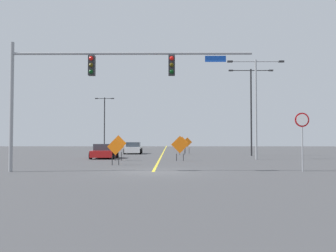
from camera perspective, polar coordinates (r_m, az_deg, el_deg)
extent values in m
plane|color=#444447|center=(19.05, -2.35, -7.22)|extent=(132.78, 132.78, 0.00)
cube|color=yellow|center=(55.87, -0.58, -3.81)|extent=(0.16, 73.77, 0.01)
cylinder|color=gray|center=(20.78, -23.37, 2.82)|extent=(0.20, 0.20, 6.84)
cylinder|color=gray|center=(19.59, -5.71, 11.26)|extent=(12.64, 0.14, 0.14)
cube|color=black|center=(19.78, -11.88, 9.25)|extent=(0.34, 0.32, 1.05)
sphere|color=red|center=(19.69, -11.98, 10.34)|extent=(0.22, 0.22, 0.22)
sphere|color=#3C3106|center=(19.62, -11.99, 9.35)|extent=(0.22, 0.22, 0.22)
sphere|color=black|center=(19.55, -12.00, 8.34)|extent=(0.22, 0.22, 0.22)
cube|color=black|center=(19.35, 0.58, 9.46)|extent=(0.34, 0.32, 1.05)
sphere|color=red|center=(19.25, 0.59, 10.58)|extent=(0.22, 0.22, 0.22)
sphere|color=#3C3106|center=(19.18, 0.59, 9.56)|extent=(0.22, 0.22, 0.22)
sphere|color=black|center=(19.11, 0.59, 8.54)|extent=(0.22, 0.22, 0.22)
cube|color=#1447B7|center=(19.57, 7.47, 10.41)|extent=(1.10, 0.03, 0.32)
cylinder|color=gray|center=(20.40, 20.36, -3.45)|extent=(0.07, 0.07, 2.35)
cylinder|color=#B20F14|center=(20.42, 20.30, 0.92)|extent=(0.76, 0.03, 0.76)
cylinder|color=white|center=(20.40, 20.32, 0.92)|extent=(0.61, 0.01, 0.61)
cylinder|color=gray|center=(31.37, 13.66, 2.55)|extent=(0.16, 0.16, 8.41)
cylinder|color=gray|center=(31.72, 11.66, 9.89)|extent=(2.17, 0.08, 0.08)
cube|color=#262628|center=(31.53, 9.70, 9.95)|extent=(0.44, 0.24, 0.14)
cylinder|color=gray|center=(32.21, 15.50, 9.74)|extent=(2.17, 0.08, 0.08)
cube|color=#262628|center=(32.51, 17.37, 9.65)|extent=(0.44, 0.24, 0.14)
cylinder|color=black|center=(56.98, -9.95, 0.35)|extent=(0.16, 0.16, 8.16)
cylinder|color=black|center=(57.39, -10.55, 4.27)|extent=(1.25, 0.08, 0.08)
cube|color=#262628|center=(57.51, -11.16, 4.26)|extent=(0.44, 0.24, 0.14)
cylinder|color=black|center=(57.17, -9.31, 4.29)|extent=(1.25, 0.08, 0.08)
cube|color=#262628|center=(57.07, -8.69, 4.29)|extent=(0.44, 0.24, 0.14)
cylinder|color=black|center=(38.03, 12.93, 2.12)|extent=(0.16, 0.16, 8.90)
cylinder|color=black|center=(38.37, 11.37, 8.54)|extent=(2.05, 0.08, 0.08)
cube|color=#262628|center=(38.19, 9.84, 8.58)|extent=(0.44, 0.24, 0.14)
cylinder|color=black|center=(38.81, 14.37, 8.45)|extent=(2.05, 0.08, 0.08)
cube|color=#262628|center=(39.07, 15.85, 8.39)|extent=(0.44, 0.24, 0.14)
cube|color=orange|center=(29.05, -7.81, -2.72)|extent=(1.29, 0.21, 1.30)
cylinder|color=black|center=(29.15, -8.30, -4.72)|extent=(0.05, 0.05, 0.70)
cylinder|color=black|center=(29.01, -7.33, -4.73)|extent=(0.05, 0.05, 0.70)
cube|color=orange|center=(28.45, 1.88, -2.93)|extent=(1.38, 0.06, 1.38)
cylinder|color=black|center=(28.48, 1.34, -4.93)|extent=(0.05, 0.05, 0.57)
cylinder|color=black|center=(28.49, 2.43, -4.93)|extent=(0.05, 0.05, 0.57)
cube|color=orange|center=(24.07, -8.25, -3.23)|extent=(1.11, 0.13, 1.11)
cylinder|color=black|center=(24.16, -8.76, -5.35)|extent=(0.05, 0.05, 0.63)
cylinder|color=black|center=(24.06, -7.75, -5.36)|extent=(0.05, 0.05, 0.63)
cube|color=orange|center=(43.23, 3.05, -2.55)|extent=(1.13, 0.15, 1.13)
cylinder|color=black|center=(43.22, 2.76, -3.83)|extent=(0.05, 0.05, 0.76)
cylinder|color=black|center=(43.28, 3.34, -3.82)|extent=(0.05, 0.05, 0.76)
cube|color=orange|center=(39.45, 2.22, -2.60)|extent=(1.30, 0.21, 1.31)
cylinder|color=black|center=(39.50, 1.85, -4.06)|extent=(0.05, 0.05, 0.67)
cylinder|color=black|center=(39.45, 2.59, -4.06)|extent=(0.05, 0.05, 0.67)
cube|color=white|center=(42.37, -5.47, -3.72)|extent=(1.83, 3.86, 0.64)
cube|color=#333D47|center=(42.55, -5.45, -2.91)|extent=(1.61, 2.05, 0.55)
cylinder|color=black|center=(41.12, -6.83, -3.99)|extent=(0.24, 0.65, 0.64)
cylinder|color=black|center=(40.98, -4.40, -4.00)|extent=(0.24, 0.65, 0.64)
cylinder|color=black|center=(43.78, -6.47, -3.87)|extent=(0.24, 0.65, 0.64)
cylinder|color=black|center=(43.65, -4.20, -3.88)|extent=(0.24, 0.65, 0.64)
cube|color=red|center=(32.68, -9.96, -4.26)|extent=(2.00, 4.09, 0.56)
cube|color=#333D47|center=(32.86, -9.90, -3.27)|extent=(1.76, 2.18, 0.57)
cylinder|color=black|center=(31.45, -12.05, -4.55)|extent=(0.24, 0.65, 0.64)
cylinder|color=black|center=(31.15, -8.63, -4.60)|extent=(0.24, 0.65, 0.64)
cylinder|color=black|center=(34.23, -11.16, -4.35)|extent=(0.24, 0.65, 0.64)
cylinder|color=black|center=(33.96, -8.02, -4.39)|extent=(0.24, 0.65, 0.64)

